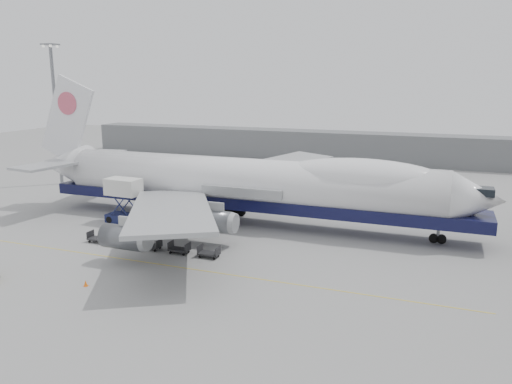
% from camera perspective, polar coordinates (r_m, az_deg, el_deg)
% --- Properties ---
extents(ground, '(260.00, 260.00, 0.00)m').
position_cam_1_polar(ground, '(58.22, -5.80, -6.56)').
color(ground, gray).
rests_on(ground, ground).
extents(apron_line, '(60.00, 0.15, 0.01)m').
position_cam_1_polar(apron_line, '(53.27, -8.71, -8.50)').
color(apron_line, gold).
rests_on(apron_line, ground).
extents(hangar, '(110.00, 8.00, 7.00)m').
position_cam_1_polar(hangar, '(125.03, 4.45, 5.46)').
color(hangar, slate).
rests_on(hangar, ground).
extents(floodlight_mast, '(2.40, 2.40, 25.43)m').
position_cam_1_polar(floodlight_mast, '(99.16, -21.94, 8.97)').
color(floodlight_mast, slate).
rests_on(floodlight_mast, ground).
extents(airliner, '(67.00, 55.30, 19.98)m').
position_cam_1_polar(airliner, '(67.05, -0.84, 1.07)').
color(airliner, white).
rests_on(airliner, ground).
extents(catering_truck, '(5.22, 3.74, 6.12)m').
position_cam_1_polar(catering_truck, '(70.18, -14.84, -0.66)').
color(catering_truck, '#181F4A').
rests_on(catering_truck, ground).
extents(traffic_cone, '(0.40, 0.40, 0.59)m').
position_cam_1_polar(traffic_cone, '(50.71, -18.89, -9.85)').
color(traffic_cone, orange).
rests_on(traffic_cone, ground).
extents(dolly_0, '(2.30, 1.35, 1.30)m').
position_cam_1_polar(dolly_0, '(63.23, -17.61, -5.03)').
color(dolly_0, '#2D2D30').
rests_on(dolly_0, ground).
extents(dolly_1, '(2.30, 1.35, 1.30)m').
position_cam_1_polar(dolly_1, '(61.06, -14.86, -5.48)').
color(dolly_1, '#2D2D30').
rests_on(dolly_1, ground).
extents(dolly_2, '(2.30, 1.35, 1.30)m').
position_cam_1_polar(dolly_2, '(59.05, -11.91, -5.95)').
color(dolly_2, '#2D2D30').
rests_on(dolly_2, ground).
extents(dolly_3, '(2.30, 1.35, 1.30)m').
position_cam_1_polar(dolly_3, '(57.20, -8.76, -6.43)').
color(dolly_3, '#2D2D30').
rests_on(dolly_3, ground).
extents(dolly_4, '(2.30, 1.35, 1.30)m').
position_cam_1_polar(dolly_4, '(55.55, -5.40, -6.93)').
color(dolly_4, '#2D2D30').
rests_on(dolly_4, ground).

